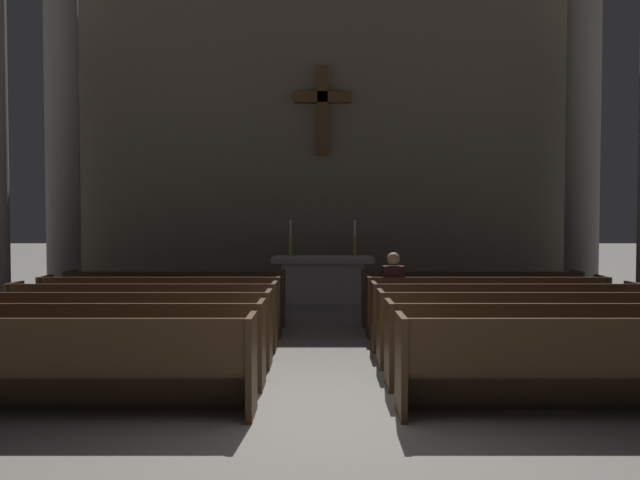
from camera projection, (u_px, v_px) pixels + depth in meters
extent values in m
plane|color=gray|center=(323.00, 415.00, 5.84)|extent=(80.00, 80.00, 0.00)
cube|color=#422B19|center=(53.00, 371.00, 5.82)|extent=(3.58, 0.40, 0.05)
cube|color=#422B19|center=(42.00, 346.00, 5.58)|extent=(3.58, 0.05, 0.50)
cube|color=#422B19|center=(62.00, 389.00, 6.00)|extent=(3.58, 0.04, 0.40)
cube|color=#422B19|center=(248.00, 366.00, 5.80)|extent=(0.06, 0.50, 0.95)
cube|color=#422B19|center=(91.00, 349.00, 6.79)|extent=(3.58, 0.40, 0.05)
cube|color=#422B19|center=(83.00, 327.00, 6.56)|extent=(3.58, 0.05, 0.50)
cube|color=#422B19|center=(97.00, 365.00, 6.98)|extent=(3.58, 0.04, 0.40)
cube|color=#422B19|center=(258.00, 344.00, 6.78)|extent=(0.06, 0.50, 0.95)
cube|color=#422B19|center=(120.00, 332.00, 7.77)|extent=(3.58, 0.40, 0.05)
cube|color=#422B19|center=(114.00, 313.00, 7.53)|extent=(3.58, 0.05, 0.50)
cube|color=#422B19|center=(124.00, 347.00, 7.95)|extent=(3.58, 0.04, 0.40)
cube|color=#422B19|center=(266.00, 329.00, 7.75)|extent=(0.06, 0.50, 0.95)
cube|color=#422B19|center=(142.00, 320.00, 8.74)|extent=(3.58, 0.40, 0.05)
cube|color=#422B19|center=(137.00, 302.00, 8.51)|extent=(3.58, 0.05, 0.50)
cube|color=#422B19|center=(145.00, 333.00, 8.93)|extent=(3.58, 0.04, 0.40)
cube|color=#422B19|center=(271.00, 316.00, 8.73)|extent=(0.06, 0.50, 0.95)
cube|color=#422B19|center=(11.00, 316.00, 8.71)|extent=(0.06, 0.50, 0.95)
cube|color=#422B19|center=(159.00, 309.00, 9.71)|extent=(3.58, 0.40, 0.05)
cube|color=#422B19|center=(155.00, 294.00, 9.48)|extent=(3.58, 0.05, 0.50)
cube|color=#422B19|center=(162.00, 322.00, 9.90)|extent=(3.58, 0.04, 0.40)
cube|color=#422B19|center=(276.00, 306.00, 9.70)|extent=(0.06, 0.50, 0.95)
cube|color=#422B19|center=(42.00, 307.00, 9.68)|extent=(0.06, 0.50, 0.95)
cube|color=#422B19|center=(174.00, 301.00, 10.69)|extent=(3.58, 0.40, 0.05)
cube|color=#422B19|center=(170.00, 287.00, 10.45)|extent=(3.58, 0.05, 0.50)
cube|color=#422B19|center=(176.00, 313.00, 10.88)|extent=(3.58, 0.04, 0.40)
cube|color=#422B19|center=(280.00, 298.00, 10.68)|extent=(0.06, 0.50, 0.95)
cube|color=#422B19|center=(67.00, 298.00, 10.66)|extent=(0.06, 0.50, 0.95)
cube|color=#422B19|center=(592.00, 370.00, 5.84)|extent=(3.58, 0.40, 0.05)
cube|color=#422B19|center=(603.00, 346.00, 5.61)|extent=(3.58, 0.05, 0.50)
cube|color=#422B19|center=(583.00, 389.00, 6.03)|extent=(3.58, 0.04, 0.40)
cube|color=#422B19|center=(398.00, 365.00, 5.81)|extent=(0.06, 0.50, 0.95)
cube|color=#422B19|center=(553.00, 348.00, 6.81)|extent=(3.58, 0.40, 0.05)
cube|color=#422B19|center=(561.00, 327.00, 6.58)|extent=(3.58, 0.05, 0.50)
cube|color=#422B19|center=(546.00, 365.00, 7.00)|extent=(3.58, 0.04, 0.40)
cube|color=#422B19|center=(386.00, 344.00, 6.78)|extent=(0.06, 0.50, 0.95)
cube|color=#422B19|center=(523.00, 332.00, 7.79)|extent=(3.58, 0.40, 0.05)
cube|color=#422B19|center=(530.00, 313.00, 7.55)|extent=(3.58, 0.05, 0.50)
cube|color=#422B19|center=(518.00, 347.00, 7.98)|extent=(3.58, 0.04, 0.40)
cube|color=#422B19|center=(378.00, 328.00, 7.76)|extent=(0.06, 0.50, 0.95)
cube|color=#422B19|center=(500.00, 319.00, 8.76)|extent=(3.58, 0.40, 0.05)
cube|color=#422B19|center=(505.00, 302.00, 8.53)|extent=(3.58, 0.05, 0.50)
cube|color=#422B19|center=(496.00, 333.00, 8.95)|extent=(3.58, 0.04, 0.40)
cube|color=#422B19|center=(371.00, 316.00, 8.73)|extent=(0.06, 0.50, 0.95)
cube|color=#422B19|center=(630.00, 316.00, 8.75)|extent=(0.06, 0.50, 0.95)
cube|color=#422B19|center=(482.00, 309.00, 9.74)|extent=(3.58, 0.40, 0.05)
cube|color=#422B19|center=(486.00, 293.00, 9.50)|extent=(3.58, 0.05, 0.50)
cube|color=#422B19|center=(479.00, 322.00, 9.93)|extent=(3.58, 0.04, 0.40)
cube|color=#422B19|center=(366.00, 306.00, 9.71)|extent=(0.06, 0.50, 0.95)
cube|color=#422B19|center=(599.00, 306.00, 9.72)|extent=(0.06, 0.50, 0.95)
cube|color=#422B19|center=(467.00, 301.00, 10.71)|extent=(3.58, 0.40, 0.05)
cube|color=#422B19|center=(470.00, 286.00, 10.48)|extent=(3.58, 0.05, 0.50)
cube|color=#422B19|center=(464.00, 312.00, 10.90)|extent=(3.58, 0.04, 0.40)
cube|color=#422B19|center=(361.00, 298.00, 10.68)|extent=(0.06, 0.50, 0.95)
cube|color=#422B19|center=(573.00, 298.00, 10.70)|extent=(0.06, 0.50, 0.95)
cube|color=gray|center=(61.00, 298.00, 13.73)|extent=(1.00, 1.00, 0.20)
cylinder|color=gray|center=(59.00, 134.00, 13.60)|extent=(0.71, 0.71, 7.34)
cube|color=gray|center=(577.00, 297.00, 13.78)|extent=(1.00, 1.00, 0.20)
cylinder|color=gray|center=(579.00, 135.00, 13.66)|extent=(0.71, 0.71, 7.34)
cube|color=#BCB7AD|center=(320.00, 282.00, 13.65)|extent=(1.76, 0.72, 0.88)
cube|color=#BCB7AD|center=(320.00, 260.00, 13.63)|extent=(2.20, 0.90, 0.12)
cube|color=silver|center=(320.00, 257.00, 13.63)|extent=(2.09, 0.85, 0.01)
cylinder|color=#B79338|center=(288.00, 256.00, 13.63)|extent=(0.16, 0.16, 0.02)
cylinder|color=#B79338|center=(288.00, 246.00, 13.62)|extent=(0.07, 0.07, 0.44)
cylinder|color=silver|center=(288.00, 228.00, 13.60)|extent=(0.04, 0.04, 0.36)
cylinder|color=#B79338|center=(352.00, 256.00, 13.63)|extent=(0.16, 0.16, 0.02)
cylinder|color=#B79338|center=(352.00, 246.00, 13.62)|extent=(0.07, 0.07, 0.44)
cylinder|color=silver|center=(352.00, 228.00, 13.61)|extent=(0.04, 0.04, 0.36)
cube|color=#706656|center=(319.00, 129.00, 15.20)|extent=(12.51, 0.25, 8.03)
cube|color=brown|center=(319.00, 111.00, 14.93)|extent=(0.25, 0.25, 2.12)
cube|color=brown|center=(319.00, 97.00, 14.92)|extent=(1.36, 0.25, 0.25)
cube|color=#26262B|center=(388.00, 320.00, 9.92)|extent=(0.24, 0.14, 0.45)
cube|color=#26262B|center=(389.00, 303.00, 9.78)|extent=(0.28, 0.36, 0.12)
cube|color=#381919|center=(390.00, 283.00, 9.64)|extent=(0.32, 0.20, 0.54)
sphere|color=tan|center=(390.00, 259.00, 9.62)|extent=(0.20, 0.20, 0.20)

